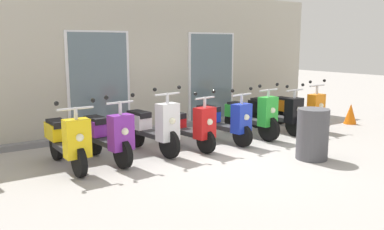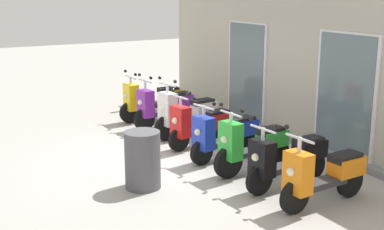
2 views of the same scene
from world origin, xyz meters
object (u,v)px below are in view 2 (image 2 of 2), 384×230
Objects in this scene: scooter_green at (252,145)px; trash_bin at (143,160)px; scooter_blue at (224,134)px; scooter_black at (287,158)px; scooter_red at (200,124)px; curb_bollard at (127,97)px; scooter_white at (186,113)px; scooter_purple at (164,106)px; scooter_yellow at (151,100)px; scooter_orange at (323,174)px.

trash_bin is at bearing -98.19° from scooter_green.
scooter_blue is 0.95× the size of scooter_black.
scooter_red is 3.54m from curb_bollard.
scooter_green is at bearing -1.43° from scooter_white.
scooter_purple reaches higher than scooter_green.
scooter_purple is 2.52m from scooter_blue.
scooter_red is 0.94× the size of scooter_black.
curb_bollard is at bearing -173.74° from scooter_yellow.
scooter_white is 4.02m from scooter_orange.
scooter_black is at bearing 1.04° from scooter_purple.
scooter_orange is 1.76× the size of trash_bin.
scooter_purple reaches higher than scooter_yellow.
scooter_blue is 0.97× the size of scooter_orange.
curb_bollard is (-6.82, -0.20, -0.12)m from scooter_orange.
curb_bollard is (-1.19, -0.13, -0.13)m from scooter_yellow.
scooter_green is 2.24× the size of curb_bollard.
scooter_yellow reaches higher than curb_bollard.
scooter_purple is at bearing -178.96° from scooter_black.
scooter_black is at bearing 0.75° from scooter_yellow.
scooter_white is at bearing 176.96° from scooter_blue.
scooter_blue is 0.98× the size of scooter_green.
scooter_yellow reaches higher than scooter_blue.
scooter_red is at bearing -177.69° from scooter_black.
curb_bollard is at bearing -178.36° from scooter_orange.
scooter_white is 1.76× the size of trash_bin.
scooter_yellow reaches higher than scooter_red.
scooter_blue is at bearing -178.25° from scooter_green.
scooter_purple is 0.99× the size of scooter_green.
scooter_purple is 0.96× the size of scooter_black.
scooter_black is (2.50, 0.10, 0.02)m from scooter_red.
scooter_orange is (4.94, 0.08, -0.00)m from scooter_purple.
scooter_white is at bearing 138.03° from trash_bin.
scooter_green is 0.97× the size of scooter_black.
scooter_orange is at bearing 0.33° from scooter_white.
scooter_orange is (0.79, 0.00, -0.01)m from scooter_black.
scooter_orange is 2.71m from trash_bin.
scooter_black is at bearing 1.84° from curb_bollard.
scooter_red is 0.88m from scooter_blue.
scooter_white is at bearing 1.49° from scooter_yellow.
scooter_yellow is 2.35m from scooter_red.
scooter_purple is at bearing 3.60° from curb_bollard.
scooter_orange is at bearing 0.89° from scooter_purple.
scooter_green is 1.74× the size of trash_bin.
trash_bin is (3.06, -1.88, -0.03)m from scooter_purple.
scooter_blue is 1.70× the size of trash_bin.
scooter_green is (2.42, -0.06, -0.03)m from scooter_white.
trash_bin is 1.29× the size of curb_bollard.
scooter_yellow is 3.23m from scooter_blue.
scooter_orange is at bearing 2.57° from scooter_blue.
scooter_black is (0.82, 0.08, -0.00)m from scooter_green.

